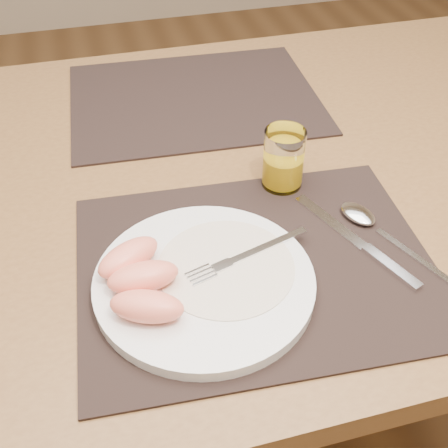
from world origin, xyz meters
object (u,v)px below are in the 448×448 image
at_px(knife, 364,247).
at_px(juice_glass, 283,162).
at_px(placemat_near, 256,265).
at_px(spoon, 366,220).
at_px(placemat_far, 194,98).
at_px(fork, 239,259).
at_px(table, 215,209).
at_px(plate, 204,282).

distance_m(knife, juice_glass, 0.18).
distance_m(placemat_near, spoon, 0.17).
relative_size(knife, juice_glass, 2.33).
distance_m(placemat_far, spoon, 0.43).
xyz_separation_m(placemat_near, knife, (0.15, -0.01, 0.00)).
bearing_deg(placemat_near, fork, -174.84).
bearing_deg(juice_glass, spoon, -54.09).
bearing_deg(placemat_far, juice_glass, -76.55).
bearing_deg(spoon, table, 132.74).
bearing_deg(juice_glass, table, 141.46).
relative_size(placemat_near, plate, 1.67).
distance_m(fork, knife, 0.17).
bearing_deg(juice_glass, placemat_near, -120.15).
bearing_deg(juice_glass, placemat_far, 103.45).
bearing_deg(table, placemat_far, 85.46).
bearing_deg(placemat_far, placemat_near, -92.42).
xyz_separation_m(placemat_far, plate, (-0.09, -0.46, 0.01)).
bearing_deg(fork, placemat_near, 5.16).
bearing_deg(placemat_near, plate, -164.44).
bearing_deg(plate, table, 72.96).
distance_m(plate, knife, 0.22).
distance_m(placemat_near, juice_glass, 0.18).
bearing_deg(knife, placemat_near, 176.24).
relative_size(table, spoon, 7.54).
bearing_deg(plate, placemat_far, 78.80).
bearing_deg(plate, juice_glass, 46.90).
distance_m(placemat_near, fork, 0.03).
bearing_deg(knife, placemat_far, 105.91).
xyz_separation_m(table, placemat_near, (-0.00, -0.22, 0.09)).
bearing_deg(plate, spoon, 13.18).
relative_size(placemat_far, spoon, 2.42).
xyz_separation_m(placemat_near, placemat_far, (0.02, 0.44, 0.00)).
xyz_separation_m(spoon, juice_glass, (-0.08, 0.11, 0.03)).
bearing_deg(knife, spoon, 62.86).
relative_size(table, knife, 6.63).
relative_size(fork, knife, 0.82).
distance_m(placemat_near, plate, 0.08).
distance_m(table, knife, 0.29).
xyz_separation_m(knife, spoon, (0.02, 0.05, 0.00)).
distance_m(table, spoon, 0.27).
relative_size(plate, spoon, 1.45).
height_order(spoon, juice_glass, juice_glass).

